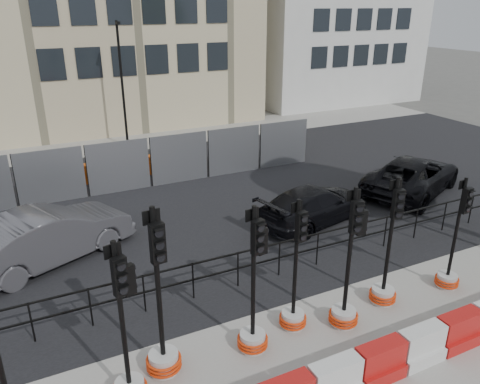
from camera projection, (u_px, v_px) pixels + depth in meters
ground at (260, 313)px, 10.92m from camera, size 120.00×120.00×0.00m
road at (168, 205)px, 16.74m from camera, size 40.00×14.00×0.03m
sidewalk_far at (114, 143)px, 24.24m from camera, size 40.00×4.00×0.02m
kerb_railing at (238, 263)px, 11.66m from camera, size 18.00×0.04×1.00m
heras_fencing at (145, 165)px, 18.82m from camera, size 14.33×1.72×2.00m
lamp_post_far at (122, 82)px, 22.39m from camera, size 0.12×0.56×6.00m
barrier_row at (334, 381)px, 8.45m from camera, size 15.70×0.50×0.80m
traffic_signal_b at (128, 365)px, 8.25m from camera, size 0.64×0.64×3.25m
traffic_signal_c at (163, 341)px, 8.91m from camera, size 0.70×0.70×3.53m
traffic_signal_d at (254, 318)px, 9.49m from camera, size 0.64×0.64×3.27m
traffic_signal_e at (294, 303)px, 10.21m from camera, size 0.61×0.61×3.09m
traffic_signal_f at (346, 295)px, 10.22m from camera, size 0.65×0.65×3.32m
traffic_signal_g at (385, 279)px, 11.04m from camera, size 0.63×0.63×3.22m
traffic_signal_h at (450, 266)px, 11.69m from camera, size 0.58×0.58×2.96m
car_b at (49, 236)px, 12.88m from camera, size 5.08×5.87×1.54m
car_c at (314, 205)px, 15.25m from camera, size 3.71×5.01×1.22m
car_d at (412, 175)px, 17.64m from camera, size 5.98×6.67×1.38m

